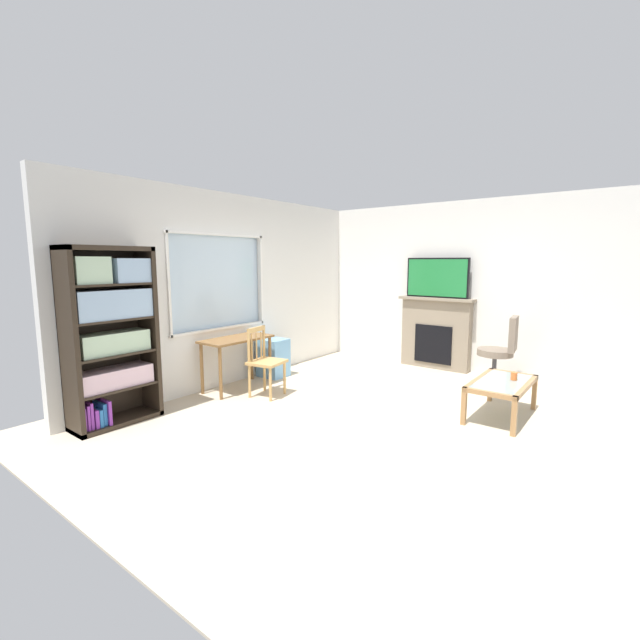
% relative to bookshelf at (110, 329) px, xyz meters
% --- Properties ---
extents(ground, '(6.09, 5.88, 0.02)m').
position_rel_bookshelf_xyz_m(ground, '(1.96, -2.20, -1.05)').
color(ground, beige).
extents(wall_back_with_window, '(5.09, 0.15, 2.68)m').
position_rel_bookshelf_xyz_m(wall_back_with_window, '(2.00, 0.24, 0.28)').
color(wall_back_with_window, silver).
rests_on(wall_back_with_window, ground).
extents(wall_right, '(0.12, 5.08, 2.68)m').
position_rel_bookshelf_xyz_m(wall_right, '(4.56, -2.20, 0.30)').
color(wall_right, silver).
rests_on(wall_right, ground).
extents(bookshelf, '(0.90, 0.38, 1.91)m').
position_rel_bookshelf_xyz_m(bookshelf, '(0.00, 0.00, 0.00)').
color(bookshelf, '#2D2319').
rests_on(bookshelf, ground).
extents(desk_under_window, '(1.00, 0.48, 0.71)m').
position_rel_bookshelf_xyz_m(desk_under_window, '(1.65, -0.11, -0.44)').
color(desk_under_window, brown).
rests_on(desk_under_window, ground).
extents(wooden_chair, '(0.49, 0.47, 0.90)m').
position_rel_bookshelf_xyz_m(wooden_chair, '(1.67, -0.62, -0.58)').
color(wooden_chair, tan).
rests_on(wooden_chair, ground).
extents(plastic_drawer_unit, '(0.35, 0.40, 0.58)m').
position_rel_bookshelf_xyz_m(plastic_drawer_unit, '(2.42, -0.06, -0.75)').
color(plastic_drawer_unit, '#72ADDB').
rests_on(plastic_drawer_unit, ground).
extents(fireplace, '(0.26, 1.22, 1.16)m').
position_rel_bookshelf_xyz_m(fireplace, '(4.41, -1.82, -0.46)').
color(fireplace, gray).
rests_on(fireplace, ground).
extents(tv, '(0.06, 1.02, 0.64)m').
position_rel_bookshelf_xyz_m(tv, '(4.39, -1.82, 0.44)').
color(tv, black).
rests_on(tv, fireplace).
extents(office_chair, '(0.57, 0.58, 1.00)m').
position_rel_bookshelf_xyz_m(office_chair, '(3.96, -2.97, -0.49)').
color(office_chair, '#7A6B5B').
rests_on(office_chair, ground).
extents(coffee_table, '(1.03, 0.55, 0.42)m').
position_rel_bookshelf_xyz_m(coffee_table, '(2.74, -3.29, -0.69)').
color(coffee_table, '#8C9E99').
rests_on(coffee_table, ground).
extents(sippy_cup, '(0.07, 0.07, 0.09)m').
position_rel_bookshelf_xyz_m(sippy_cup, '(2.86, -3.38, -0.58)').
color(sippy_cup, orange).
rests_on(sippy_cup, coffee_table).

